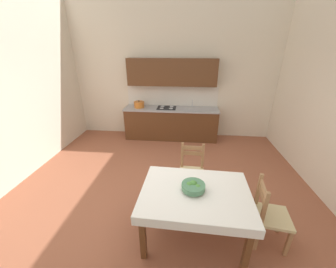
{
  "coord_description": "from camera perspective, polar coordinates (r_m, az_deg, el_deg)",
  "views": [
    {
      "loc": [
        0.4,
        -2.7,
        2.41
      ],
      "look_at": [
        0.11,
        0.2,
        1.14
      ],
      "focal_mm": 20.88,
      "sensor_mm": 36.0,
      "label": 1
    }
  ],
  "objects": [
    {
      "name": "ground_plane",
      "position": [
        3.68,
        -2.17,
        -18.52
      ],
      "size": [
        6.2,
        6.37,
        0.1
      ],
      "primitive_type": "cube",
      "color": "#99563D"
    },
    {
      "name": "wall_back",
      "position": [
        5.68,
        1.64,
        19.16
      ],
      "size": [
        6.2,
        0.12,
        3.96
      ],
      "primitive_type": "cube",
      "color": "silver",
      "rests_on": "ground_plane"
    },
    {
      "name": "kitchen_cabinetry",
      "position": [
        5.56,
        0.92,
        7.24
      ],
      "size": [
        2.62,
        0.63,
        2.2
      ],
      "color": "#56331C",
      "rests_on": "ground_plane"
    },
    {
      "name": "dining_table",
      "position": [
        2.69,
        7.9,
        -18.26
      ],
      "size": [
        1.42,
        1.06,
        0.75
      ],
      "color": "brown",
      "rests_on": "ground_plane"
    },
    {
      "name": "dining_chair_window_side",
      "position": [
        3.03,
        27.43,
        -20.24
      ],
      "size": [
        0.47,
        0.47,
        0.93
      ],
      "color": "#D1BC89",
      "rests_on": "ground_plane"
    },
    {
      "name": "dining_chair_kitchen_side",
      "position": [
        3.5,
        6.89,
        -10.92
      ],
      "size": [
        0.43,
        0.43,
        0.93
      ],
      "color": "#D1BC89",
      "rests_on": "ground_plane"
    },
    {
      "name": "fruit_bowl",
      "position": [
        2.59,
        7.39,
        -14.94
      ],
      "size": [
        0.3,
        0.3,
        0.12
      ],
      "color": "#4C7F5B",
      "rests_on": "dining_table"
    }
  ]
}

